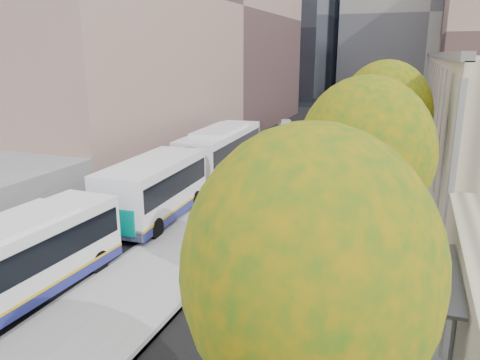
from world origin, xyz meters
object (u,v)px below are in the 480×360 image
at_px(bus_far, 198,164).
at_px(cyclist, 247,314).
at_px(bus_shelter, 428,286).
at_px(distant_car, 286,126).

height_order(bus_far, cyclist, bus_far).
bearing_deg(cyclist, bus_shelter, 1.70).
height_order(bus_far, distant_car, bus_far).
height_order(bus_shelter, bus_far, bus_far).
relative_size(bus_shelter, cyclist, 1.93).
relative_size(cyclist, distant_car, 0.55).
height_order(bus_shelter, cyclist, bus_shelter).
distance_m(bus_far, cyclist, 16.03).
bearing_deg(bus_far, cyclist, -62.22).
xyz_separation_m(bus_far, cyclist, (8.09, -13.81, -0.86)).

